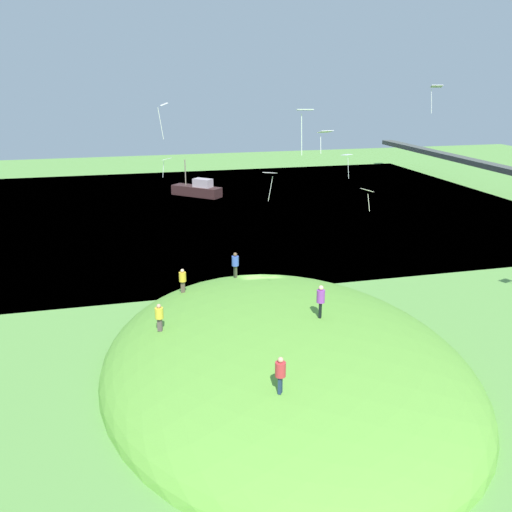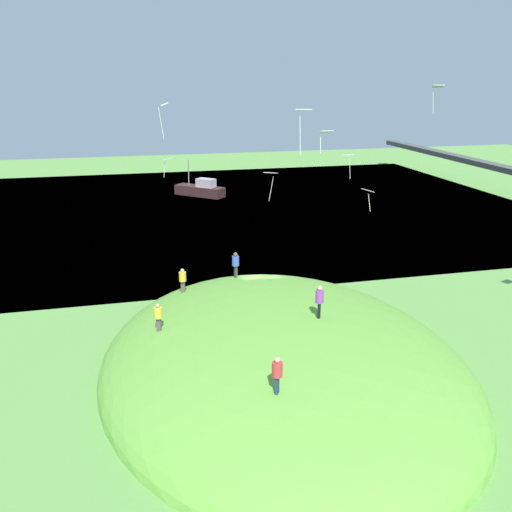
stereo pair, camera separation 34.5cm
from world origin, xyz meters
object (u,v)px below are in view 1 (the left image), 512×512
person_near_shore (183,278)px  kite_0 (270,175)px  kite_8 (304,114)px  person_on_hilltop (235,262)px  kite_1 (436,88)px  person_with_child (280,371)px  kite_2 (325,133)px  kite_7 (166,160)px  kite_6 (163,108)px  kite_4 (347,156)px  kite_5 (367,192)px  person_walking_path (321,298)px  boat_on_lake (198,190)px  person_watching_kites (159,314)px

person_near_shore → kite_0: bearing=-133.3°
kite_8 → kite_0: bearing=171.7°
person_on_hilltop → kite_1: 18.64m
person_with_child → kite_2: kite_2 is taller
kite_2 → kite_8: bearing=-30.1°
kite_7 → kite_8: (15.99, 4.99, 4.17)m
kite_8 → kite_6: bearing=-153.5°
kite_4 → kite_5: size_ratio=1.29×
person_walking_path → kite_1: kite_1 is taller
kite_5 → kite_8: 12.54m
kite_4 → person_with_child: bearing=-28.6°
kite_4 → kite_8: 19.83m
kite_5 → kite_7: (-7.59, -12.42, 1.43)m
person_walking_path → boat_on_lake: bearing=30.6°
person_with_child → person_watching_kites: bearing=62.6°
person_on_hilltop → kite_8: 14.53m
person_walking_path → person_with_child: size_ratio=1.09×
kite_1 → kite_0: bearing=-92.6°
kite_4 → kite_7: size_ratio=1.33×
kite_5 → kite_4: bearing=166.2°
kite_7 → kite_5: bearing=58.6°
person_near_shore → person_watching_kites: bearing=90.1°
person_with_child → person_watching_kites: (-7.87, -4.35, -0.37)m
kite_1 → boat_on_lake: bearing=-161.8°
person_on_hilltop → kite_8: size_ratio=0.84×
person_watching_kites → kite_7: (-13.44, 1.95, 6.19)m
person_near_shore → person_on_hilltop: (-1.75, 3.80, 0.18)m
kite_5 → person_on_hilltop: bearing=-101.2°
person_with_child → kite_5: bearing=-2.5°
person_watching_kites → kite_6: (-8.40, 1.49, 10.13)m
kite_0 → kite_5: bearing=58.0°
person_with_child → kite_8: size_ratio=0.80×
kite_1 → kite_6: size_ratio=0.87×
person_walking_path → kite_2: kite_2 is taller
person_on_hilltop → kite_0: 6.54m
boat_on_lake → person_with_child: bearing=-51.2°
person_on_hilltop → kite_2: (4.73, 4.30, 8.96)m
person_walking_path → kite_1: size_ratio=0.93×
person_walking_path → kite_6: 15.45m
kite_2 → kite_5: 6.74m
kite_7 → kite_8: bearing=17.3°
person_watching_kites → kite_7: size_ratio=1.08×
kite_0 → kite_6: kite_6 is taller
kite_1 → person_watching_kites: bearing=-66.7°
person_on_hilltop → person_watching_kites: bearing=126.4°
person_watching_kites → person_near_shore: 6.12m
person_watching_kites → kite_7: bearing=109.4°
person_watching_kites → kite_6: size_ratio=0.70×
boat_on_lake → kite_5: 40.31m
person_with_child → person_watching_kites: size_ratio=1.08×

